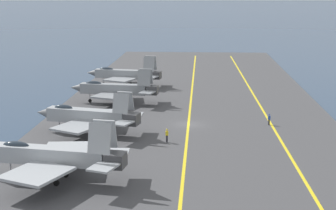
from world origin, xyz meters
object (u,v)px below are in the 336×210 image
parked_jet_nearest (53,156)px  crew_blue_vest (269,119)px  parked_jet_second (88,116)px  crew_yellow_vest (167,135)px  parked_jet_third (115,89)px  parked_jet_fourth (125,74)px

parked_jet_nearest → crew_blue_vest: parked_jet_nearest is taller
parked_jet_second → crew_yellow_vest: size_ratio=8.46×
parked_jet_third → crew_yellow_vest: 25.23m
parked_jet_nearest → crew_yellow_vest: bearing=-36.5°
parked_jet_nearest → parked_jet_third: parked_jet_nearest is taller
parked_jet_second → parked_jet_third: bearing=-1.5°
parked_jet_nearest → parked_jet_third: 37.50m
parked_jet_second → parked_jet_fourth: 36.08m
crew_yellow_vest → parked_jet_second: bearing=73.0°
parked_jet_nearest → parked_jet_third: size_ratio=1.03×
parked_jet_fourth → parked_jet_second: bearing=-179.6°
parked_jet_second → parked_jet_fourth: bearing=0.4°
parked_jet_nearest → crew_yellow_vest: parked_jet_nearest is taller
crew_blue_vest → crew_yellow_vest: size_ratio=0.93×
crew_blue_vest → crew_yellow_vest: 17.37m
parked_jet_nearest → parked_jet_second: bearing=0.7°
parked_jet_nearest → parked_jet_fourth: parked_jet_nearest is taller
parked_jet_third → crew_blue_vest: (-13.14, -24.93, -1.63)m
parked_jet_second → crew_yellow_vest: 11.64m
parked_jet_third → crew_yellow_vest: size_ratio=8.78×
crew_blue_vest → parked_jet_nearest: bearing=134.0°
crew_blue_vest → parked_jet_third: bearing=62.2°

